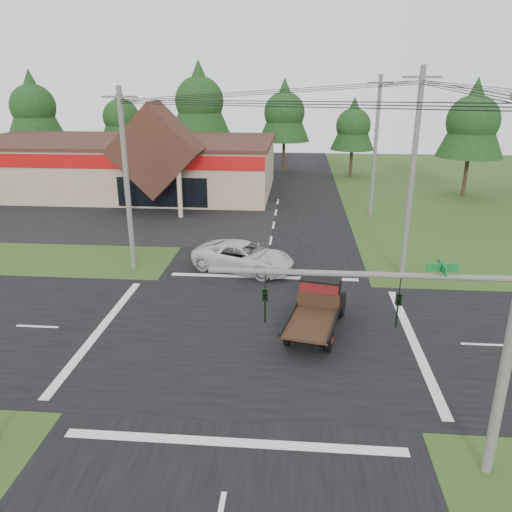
# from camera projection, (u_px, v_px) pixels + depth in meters

# --- Properties ---
(ground) EXTENTS (120.00, 120.00, 0.00)m
(ground) POSITION_uv_depth(u_px,v_px,m) (253.00, 336.00, 22.19)
(ground) COLOR #2F491A
(ground) RESTS_ON ground
(road_ns) EXTENTS (12.00, 120.00, 0.02)m
(road_ns) POSITION_uv_depth(u_px,v_px,m) (253.00, 335.00, 22.19)
(road_ns) COLOR black
(road_ns) RESTS_ON ground
(road_ew) EXTENTS (120.00, 12.00, 0.02)m
(road_ew) POSITION_uv_depth(u_px,v_px,m) (253.00, 335.00, 22.19)
(road_ew) COLOR black
(road_ew) RESTS_ON ground
(parking_apron) EXTENTS (28.00, 14.00, 0.02)m
(parking_apron) POSITION_uv_depth(u_px,v_px,m) (105.00, 218.00, 41.15)
(parking_apron) COLOR black
(parking_apron) RESTS_ON ground
(cvs_building) EXTENTS (30.40, 18.20, 9.19)m
(cvs_building) POSITION_uv_depth(u_px,v_px,m) (124.00, 164.00, 50.30)
(cvs_building) COLOR tan
(cvs_building) RESTS_ON ground
(traffic_signal_mast) EXTENTS (8.12, 0.24, 7.00)m
(traffic_signal_mast) POSITION_uv_depth(u_px,v_px,m) (446.00, 332.00, 13.22)
(traffic_signal_mast) COLOR #595651
(traffic_signal_mast) RESTS_ON ground
(utility_pole_nw) EXTENTS (2.00, 0.30, 10.50)m
(utility_pole_nw) POSITION_uv_depth(u_px,v_px,m) (126.00, 179.00, 28.55)
(utility_pole_nw) COLOR #595651
(utility_pole_nw) RESTS_ON ground
(utility_pole_ne) EXTENTS (2.00, 0.30, 11.50)m
(utility_pole_ne) POSITION_uv_depth(u_px,v_px,m) (412.00, 175.00, 27.13)
(utility_pole_ne) COLOR #595651
(utility_pole_ne) RESTS_ON ground
(utility_pole_n) EXTENTS (2.00, 0.30, 11.20)m
(utility_pole_n) POSITION_uv_depth(u_px,v_px,m) (375.00, 146.00, 40.34)
(utility_pole_n) COLOR #595651
(utility_pole_n) RESTS_ON ground
(tree_row_a) EXTENTS (6.72, 6.72, 12.12)m
(tree_row_a) POSITION_uv_depth(u_px,v_px,m) (33.00, 104.00, 59.48)
(tree_row_a) COLOR #332316
(tree_row_a) RESTS_ON ground
(tree_row_b) EXTENTS (5.60, 5.60, 10.10)m
(tree_row_b) POSITION_uv_depth(u_px,v_px,m) (121.00, 115.00, 61.02)
(tree_row_b) COLOR #332316
(tree_row_b) RESTS_ON ground
(tree_row_c) EXTENTS (7.28, 7.28, 13.13)m
(tree_row_c) POSITION_uv_depth(u_px,v_px,m) (199.00, 99.00, 58.62)
(tree_row_c) COLOR #332316
(tree_row_c) RESTS_ON ground
(tree_row_d) EXTENTS (6.16, 6.16, 11.11)m
(tree_row_d) POSITION_uv_depth(u_px,v_px,m) (284.00, 111.00, 59.22)
(tree_row_d) COLOR #332316
(tree_row_d) RESTS_ON ground
(tree_row_e) EXTENTS (5.04, 5.04, 9.09)m
(tree_row_e) POSITION_uv_depth(u_px,v_px,m) (353.00, 124.00, 57.16)
(tree_row_e) COLOR #332316
(tree_row_e) RESTS_ON ground
(tree_side_ne) EXTENTS (6.16, 6.16, 11.11)m
(tree_side_ne) POSITION_uv_depth(u_px,v_px,m) (473.00, 119.00, 46.52)
(tree_side_ne) COLOR #332316
(tree_side_ne) RESTS_ON ground
(antique_flatbed_truck) EXTENTS (3.13, 5.67, 2.24)m
(antique_flatbed_truck) POSITION_uv_depth(u_px,v_px,m) (316.00, 309.00, 22.25)
(antique_flatbed_truck) COLOR #520B14
(antique_flatbed_truck) RESTS_ON ground
(white_pickup) EXTENTS (6.65, 4.67, 1.68)m
(white_pickup) POSITION_uv_depth(u_px,v_px,m) (244.00, 257.00, 29.66)
(white_pickup) COLOR silver
(white_pickup) RESTS_ON ground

